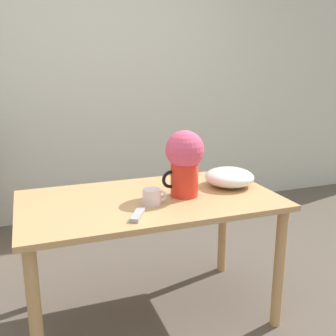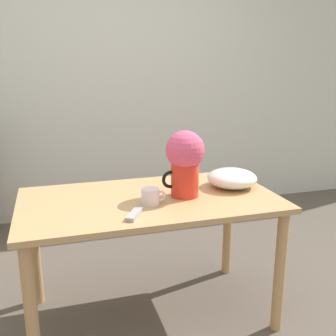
{
  "view_description": "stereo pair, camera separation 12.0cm",
  "coord_description": "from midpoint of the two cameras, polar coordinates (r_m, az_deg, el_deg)",
  "views": [
    {
      "loc": [
        -0.64,
        -1.78,
        1.43
      ],
      "look_at": [
        0.07,
        0.13,
        0.9
      ],
      "focal_mm": 42.0,
      "sensor_mm": 36.0,
      "label": 1
    },
    {
      "loc": [
        -0.52,
        -1.82,
        1.43
      ],
      "look_at": [
        0.07,
        0.13,
        0.9
      ],
      "focal_mm": 42.0,
      "sensor_mm": 36.0,
      "label": 2
    }
  ],
  "objects": [
    {
      "name": "ground_plane",
      "position": [
        2.37,
        0.87,
        -22.4
      ],
      "size": [
        12.0,
        12.0,
        0.0
      ],
      "primitive_type": "plane",
      "color": "brown"
    },
    {
      "name": "wall_back",
      "position": [
        3.75,
        -8.12,
        12.59
      ],
      "size": [
        8.0,
        0.05,
        2.6
      ],
      "color": "silver",
      "rests_on": "ground_plane"
    },
    {
      "name": "table",
      "position": [
        2.19,
        -1.06,
        -6.84
      ],
      "size": [
        1.39,
        0.77,
        0.73
      ],
      "color": "tan",
      "rests_on": "ground_plane"
    },
    {
      "name": "flower_vase",
      "position": [
        2.12,
        4.09,
        1.27
      ],
      "size": [
        0.24,
        0.21,
        0.36
      ],
      "color": "red",
      "rests_on": "table"
    },
    {
      "name": "coffee_mug",
      "position": [
        2.03,
        -0.8,
        -4.19
      ],
      "size": [
        0.13,
        0.09,
        0.08
      ],
      "color": "silver",
      "rests_on": "table"
    },
    {
      "name": "white_bowl",
      "position": [
        2.36,
        10.72,
        -1.46
      ],
      "size": [
        0.29,
        0.29,
        0.11
      ],
      "color": "silver",
      "rests_on": "table"
    },
    {
      "name": "remote_control",
      "position": [
        1.89,
        -3.06,
        -6.72
      ],
      "size": [
        0.11,
        0.16,
        0.02
      ],
      "color": "#999999",
      "rests_on": "table"
    }
  ]
}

